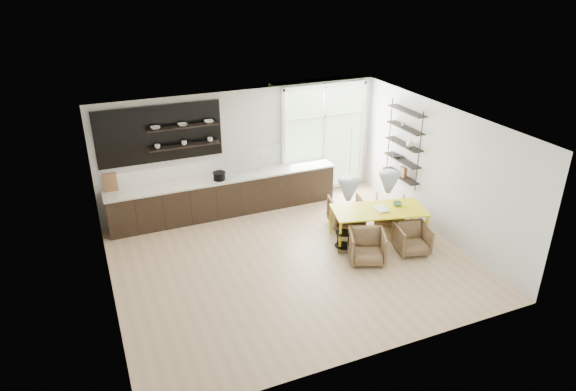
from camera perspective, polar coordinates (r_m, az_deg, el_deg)
The scene contains 11 objects.
room at distance 11.05m, azimuth 1.00°, elevation 2.54°, with size 7.02×6.01×2.91m.
kitchen_run at distance 12.39m, azimuth -7.42°, elevation 0.54°, with size 5.54×0.69×2.75m.
right_shelving at distance 12.36m, azimuth 12.77°, elevation 5.33°, with size 0.26×1.22×1.90m.
dining_table at distance 11.27m, azimuth 10.07°, elevation -1.77°, with size 2.15×1.34×0.73m.
armchair_back_left at distance 11.87m, azimuth 6.49°, elevation -1.90°, with size 0.74×0.76×0.69m, color brown.
armchair_back_right at distance 12.19m, azimuth 11.21°, elevation -1.64°, with size 0.68×0.70×0.63m, color brown.
armchair_front_left at distance 10.60m, azimuth 8.76°, elevation -5.65°, with size 0.71×0.73×0.66m, color brown.
armchair_front_right at distance 11.11m, azimuth 13.62°, elevation -4.69°, with size 0.66×0.68×0.62m, color brown.
wire_stool at distance 10.91m, azimuth 6.14°, elevation -4.81°, with size 0.35×0.35×0.44m.
table_book at distance 11.19m, azimuth 9.75°, elevation -1.57°, with size 0.25×0.34×0.03m, color white.
table_bowl at distance 11.50m, azimuth 12.07°, elevation -0.93°, with size 0.20×0.20×0.06m, color #4D8A58.
Camera 1 is at (-3.58, -8.24, 5.67)m, focal length 32.00 mm.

